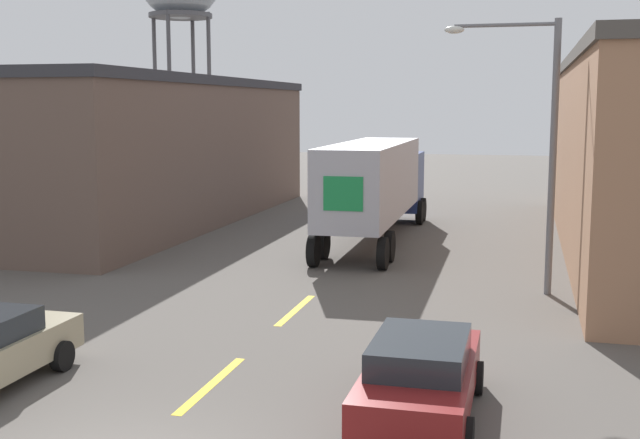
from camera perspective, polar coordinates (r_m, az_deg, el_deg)
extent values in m
cube|color=gold|center=(15.94, -7.72, -11.53)|extent=(0.20, 3.28, 0.01)
cube|color=gold|center=(21.26, -1.74, -6.44)|extent=(0.20, 3.28, 0.01)
cube|color=brown|center=(39.30, -15.46, 4.54)|extent=(13.12, 23.31, 6.22)
cube|color=#333338|center=(39.25, -15.64, 9.37)|extent=(13.32, 23.51, 0.40)
cube|color=navy|center=(37.34, 5.48, 2.73)|extent=(2.26, 2.70, 2.66)
cube|color=#A8A8B2|center=(30.54, 3.68, 2.87)|extent=(2.47, 10.44, 2.76)
cube|color=#198442|center=(25.44, 1.65, 1.84)|extent=(1.29, 0.05, 1.10)
cylinder|color=black|center=(37.67, 7.29, 0.71)|extent=(0.29, 1.10, 1.09)
cylinder|color=black|center=(37.99, 3.78, 0.82)|extent=(0.29, 1.10, 1.09)
cylinder|color=black|center=(36.61, 7.10, 0.50)|extent=(0.29, 1.10, 1.09)
cylinder|color=black|center=(36.95, 3.50, 0.62)|extent=(0.29, 1.10, 1.09)
cylinder|color=black|center=(27.68, 4.96, -1.91)|extent=(0.29, 1.10, 1.09)
cylinder|color=black|center=(28.11, 0.24, -1.73)|extent=(0.29, 1.10, 1.09)
cylinder|color=black|center=(26.32, 4.50, -2.43)|extent=(0.29, 1.10, 1.09)
cylinder|color=black|center=(26.77, -0.45, -2.22)|extent=(0.29, 1.10, 1.09)
cube|color=maroon|center=(14.14, 7.17, -11.32)|extent=(1.76, 4.51, 0.68)
cube|color=#23282D|center=(13.83, 7.14, -9.27)|extent=(1.55, 2.34, 0.47)
cylinder|color=black|center=(15.50, 11.10, -10.98)|extent=(0.22, 0.62, 0.62)
cylinder|color=black|center=(15.68, 4.56, -10.62)|extent=(0.22, 0.62, 0.62)
cylinder|color=black|center=(12.89, 10.36, -14.98)|extent=(0.22, 0.62, 0.62)
cylinder|color=black|center=(13.11, 2.41, -14.45)|extent=(0.22, 0.62, 0.62)
cylinder|color=black|center=(17.27, -17.86, -9.22)|extent=(0.22, 0.62, 0.62)
cylinder|color=#47474C|center=(57.95, -7.85, 8.58)|extent=(0.28, 0.28, 11.85)
cylinder|color=#47474C|center=(60.68, -8.95, 8.54)|extent=(0.28, 0.28, 11.85)
cylinder|color=#47474C|center=(59.64, -11.60, 8.48)|extent=(0.28, 0.28, 11.85)
cylinder|color=#47474C|center=(56.87, -10.62, 8.53)|extent=(0.28, 0.28, 11.85)
cylinder|color=#4C4C51|center=(59.10, -9.89, 14.09)|extent=(4.45, 4.45, 0.30)
cylinder|color=slate|center=(23.38, 16.22, 4.13)|extent=(0.20, 0.20, 7.71)
cylinder|color=slate|center=(23.43, 13.06, 13.33)|extent=(2.81, 0.11, 0.11)
ellipsoid|color=silver|center=(23.50, 9.53, 13.16)|extent=(0.56, 0.32, 0.22)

